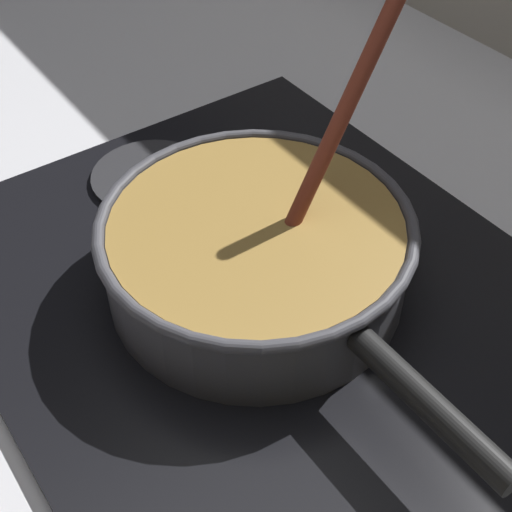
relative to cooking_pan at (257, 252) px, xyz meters
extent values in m
cube|color=black|center=(0.00, 0.00, -0.05)|extent=(0.56, 0.48, 0.01)
torus|color=#592D0C|center=(0.00, 0.00, -0.04)|extent=(0.19, 0.19, 0.01)
cylinder|color=#262628|center=(-0.19, 0.00, -0.04)|extent=(0.13, 0.13, 0.01)
cylinder|color=#38383D|center=(0.00, 0.00, -0.01)|extent=(0.26, 0.26, 0.07)
cylinder|color=olive|center=(0.00, 0.00, 0.00)|extent=(0.25, 0.25, 0.07)
torus|color=#38383D|center=(0.00, 0.00, 0.03)|extent=(0.27, 0.27, 0.01)
cylinder|color=black|center=(0.20, 0.00, 0.01)|extent=(0.15, 0.02, 0.02)
cylinder|color=beige|center=(-0.01, -0.04, 0.02)|extent=(0.03, 0.03, 0.01)
cylinder|color=beige|center=(0.03, 0.03, 0.02)|extent=(0.03, 0.03, 0.01)
cylinder|color=beige|center=(0.00, 0.00, 0.02)|extent=(0.04, 0.04, 0.01)
cylinder|color=beige|center=(0.06, -0.04, 0.02)|extent=(0.03, 0.03, 0.01)
cylinder|color=beige|center=(0.02, -0.09, 0.02)|extent=(0.04, 0.04, 0.01)
cylinder|color=maroon|center=(0.01, 0.08, 0.12)|extent=(0.03, 0.14, 0.21)
cube|color=brown|center=(0.01, 0.02, 0.02)|extent=(0.03, 0.05, 0.01)
camera|label=1|loc=(0.37, -0.26, 0.43)|focal=50.96mm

